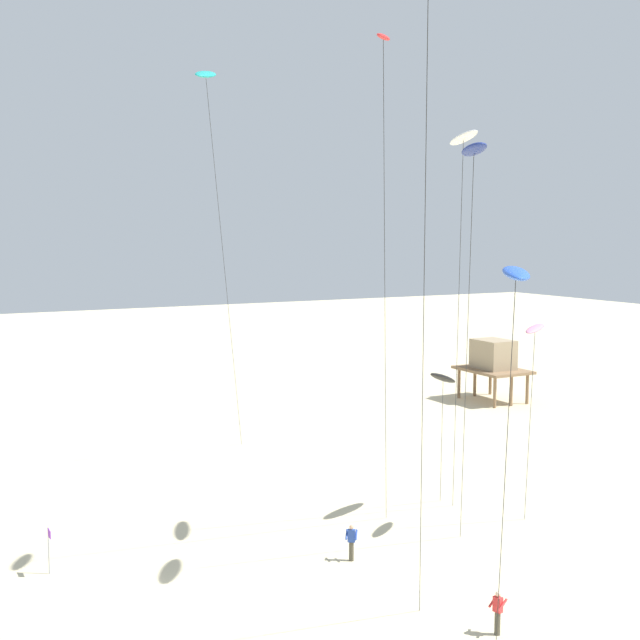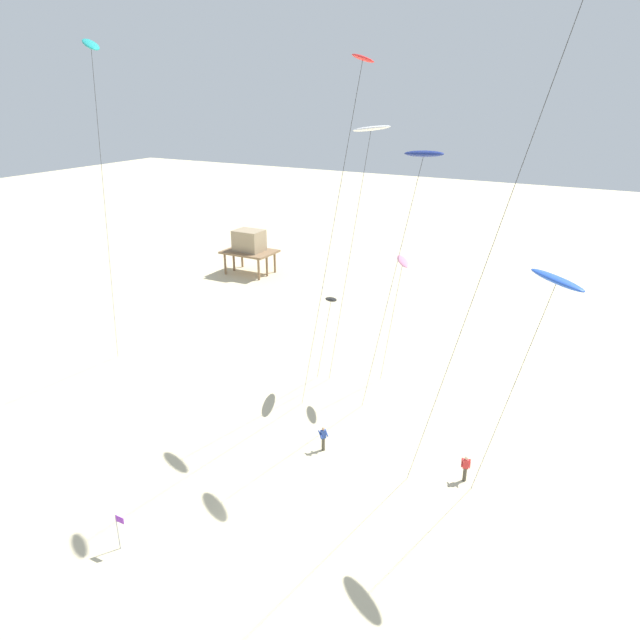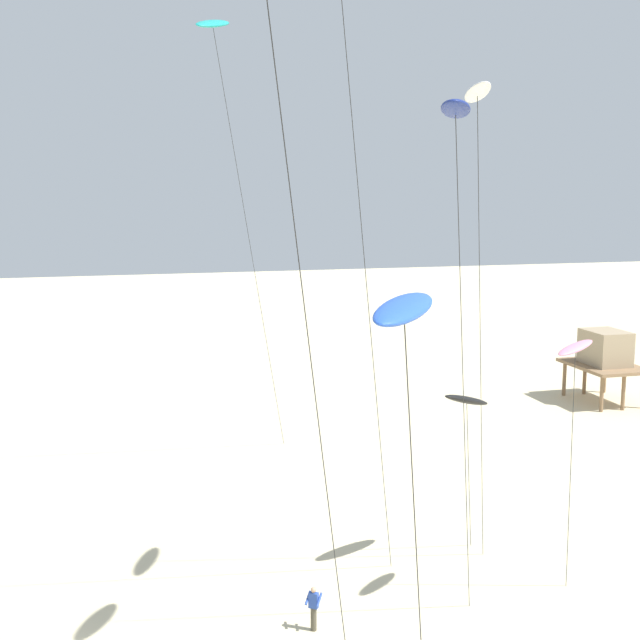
% 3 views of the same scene
% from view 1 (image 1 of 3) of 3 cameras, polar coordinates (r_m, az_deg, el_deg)
% --- Properties ---
extents(ground_plane, '(260.00, 260.00, 0.00)m').
position_cam_1_polar(ground_plane, '(36.73, -10.95, -18.11)').
color(ground_plane, beige).
extents(kite_black, '(3.07, 3.11, 7.89)m').
position_cam_1_polar(kite_black, '(45.16, 8.18, -3.86)').
color(kite_black, black).
rests_on(kite_black, ground).
extents(kite_navy, '(6.00, 4.15, 18.45)m').
position_cam_1_polar(kite_navy, '(35.93, 10.18, 10.89)').
color(kite_navy, navy).
rests_on(kite_navy, ground).
extents(kite_white, '(5.77, 3.70, 19.51)m').
position_cam_1_polar(kite_white, '(41.09, 9.50, 11.57)').
color(kite_white, white).
rests_on(kite_white, ground).
extents(kite_red, '(7.14, 5.08, 23.16)m').
position_cam_1_polar(kite_red, '(36.99, 4.23, 17.22)').
color(kite_red, red).
rests_on(kite_red, ground).
extents(kite_teal, '(8.76, 6.30, 24.40)m').
position_cam_1_polar(kite_teal, '(51.42, -7.57, 15.64)').
color(kite_teal, teal).
rests_on(kite_teal, ground).
extents(kite_blue, '(4.54, 3.37, 13.93)m').
position_cam_1_polar(kite_blue, '(26.73, 12.88, 2.90)').
color(kite_blue, blue).
rests_on(kite_blue, ground).
extents(kite_pink, '(2.80, 2.50, 10.47)m').
position_cam_1_polar(kite_pink, '(42.55, 14.09, -0.65)').
color(kite_pink, pink).
rests_on(kite_pink, ground).
extents(kite_flyer_nearest, '(0.72, 0.72, 1.67)m').
position_cam_1_polar(kite_flyer_nearest, '(40.14, 2.10, -14.50)').
color(kite_flyer_nearest, '#4C4738').
rests_on(kite_flyer_nearest, ground).
extents(kite_flyer_middle, '(0.63, 0.61, 1.67)m').
position_cam_1_polar(kite_flyer_middle, '(34.13, 11.72, -18.43)').
color(kite_flyer_middle, '#4C4738').
rests_on(kite_flyer_middle, ground).
extents(stilt_house, '(6.19, 4.44, 5.43)m').
position_cam_1_polar(stilt_house, '(76.66, 11.42, -2.54)').
color(stilt_house, '#846647').
rests_on(stilt_house, ground).
extents(marker_flag, '(0.57, 0.05, 2.10)m').
position_cam_1_polar(marker_flag, '(40.13, -17.55, -13.87)').
color(marker_flag, gray).
rests_on(marker_flag, ground).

